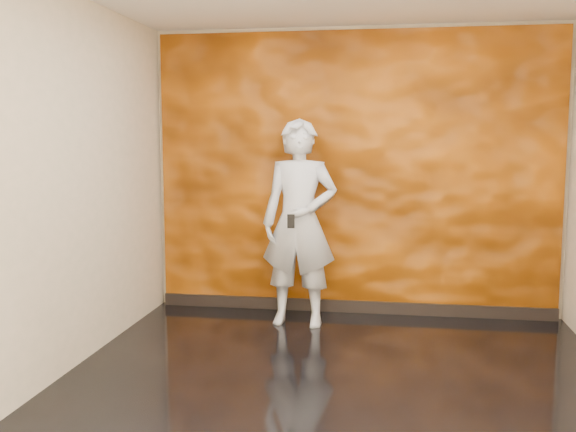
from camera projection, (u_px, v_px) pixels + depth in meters
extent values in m
cube|color=black|center=(337.00, 386.00, 4.52)|extent=(4.00, 4.00, 0.01)
cube|color=#BBB195|center=(355.00, 172.00, 6.31)|extent=(4.00, 0.02, 2.80)
cube|color=#BBB195|center=(296.00, 227.00, 2.39)|extent=(4.00, 0.02, 2.80)
cube|color=#BBB195|center=(64.00, 184.00, 4.66)|extent=(0.02, 4.00, 2.80)
cube|color=#CB6009|center=(355.00, 174.00, 6.27)|extent=(3.90, 0.06, 2.75)
cube|color=black|center=(353.00, 306.00, 6.39)|extent=(3.90, 0.04, 0.12)
imported|color=#ACB3BD|center=(299.00, 223.00, 5.90)|extent=(0.72, 0.50, 1.91)
cube|color=black|center=(291.00, 221.00, 5.63)|extent=(0.07, 0.02, 0.12)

